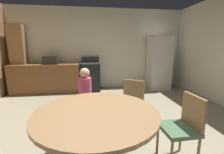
{
  "coord_description": "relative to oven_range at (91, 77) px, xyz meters",
  "views": [
    {
      "loc": [
        -0.28,
        -2.2,
        1.44
      ],
      "look_at": [
        0.13,
        0.79,
        0.83
      ],
      "focal_mm": 24.22,
      "sensor_mm": 36.0,
      "label": 1
    }
  ],
  "objects": [
    {
      "name": "chair_northeast",
      "position": [
        0.7,
        -2.55,
        0.03
      ],
      "size": [
        0.56,
        0.56,
        0.87
      ],
      "rotation": [
        0.0,
        0.0,
        4.09
      ],
      "color": "#9E754C",
      "rests_on": "ground"
    },
    {
      "name": "oven_range",
      "position": [
        0.0,
        0.0,
        0.0
      ],
      "size": [
        0.6,
        0.6,
        1.1
      ],
      "color": "black",
      "rests_on": "ground"
    },
    {
      "name": "ground_plane",
      "position": [
        0.32,
        -2.74,
        -0.47
      ],
      "size": [
        14.0,
        14.0,
        0.0
      ],
      "primitive_type": "plane",
      "color": "gray"
    },
    {
      "name": "chair_east",
      "position": [
        1.14,
        -3.38,
        0.03
      ],
      "size": [
        0.41,
        0.41,
        0.87
      ],
      "rotation": [
        0.0,
        0.0,
        3.17
      ],
      "color": "#9E754C",
      "rests_on": "ground"
    },
    {
      "name": "microwave",
      "position": [
        -1.21,
        -0.0,
        0.56
      ],
      "size": [
        0.44,
        0.32,
        0.26
      ],
      "primitive_type": "cube",
      "color": "#2D2B28",
      "rests_on": "kitchen_counter"
    },
    {
      "name": "refrigerator",
      "position": [
        2.33,
        -0.05,
        0.41
      ],
      "size": [
        0.68,
        0.68,
        1.76
      ],
      "color": "silver",
      "rests_on": "ground"
    },
    {
      "name": "kitchen_counter",
      "position": [
        -1.39,
        -0.0,
        -0.02
      ],
      "size": [
        2.08,
        0.6,
        0.9
      ],
      "primitive_type": "cube",
      "color": "brown",
      "rests_on": "ground"
    },
    {
      "name": "pantry_column",
      "position": [
        -2.21,
        0.18,
        0.58
      ],
      "size": [
        0.44,
        0.36,
        2.1
      ],
      "primitive_type": "cube",
      "color": "#9E754C",
      "rests_on": "ground"
    },
    {
      "name": "dining_table",
      "position": [
        0.09,
        -3.41,
        0.14
      ],
      "size": [
        1.33,
        1.33,
        0.76
      ],
      "color": "#9E754C",
      "rests_on": "ground"
    },
    {
      "name": "wall_back",
      "position": [
        0.32,
        0.4,
        0.88
      ],
      "size": [
        6.1,
        0.12,
        2.7
      ],
      "primitive_type": "cube",
      "color": "silver",
      "rests_on": "ground"
    },
    {
      "name": "person_child",
      "position": [
        -0.08,
        -2.41,
        0.11
      ],
      "size": [
        0.25,
        0.25,
        1.09
      ],
      "rotation": [
        0.0,
        0.0,
        4.87
      ],
      "color": "#3D4C84",
      "rests_on": "ground"
    }
  ]
}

